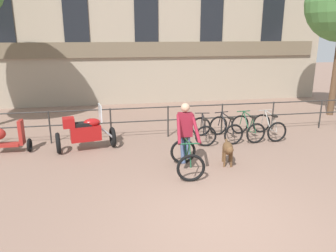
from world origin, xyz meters
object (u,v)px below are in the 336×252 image
at_px(parked_bicycle_mid_right, 248,128).
at_px(parked_motorcycle, 85,132).
at_px(parked_bicycle_mid_left, 226,129).
at_px(parked_bicycle_far_end, 269,127).
at_px(parked_scooter, 5,138).
at_px(cyclist_with_bike, 186,141).
at_px(parked_bicycle_near_lamp, 203,130).
at_px(dog, 228,149).

bearing_deg(parked_bicycle_mid_right, parked_motorcycle, -3.22).
relative_size(parked_bicycle_mid_left, parked_bicycle_far_end, 1.06).
bearing_deg(parked_scooter, parked_bicycle_mid_right, -88.36).
relative_size(cyclist_with_bike, parked_bicycle_mid_left, 1.43).
bearing_deg(parked_bicycle_near_lamp, cyclist_with_bike, 71.04).
relative_size(dog, parked_bicycle_far_end, 0.87).
relative_size(dog, parked_scooter, 0.75).
bearing_deg(parked_motorcycle, parked_bicycle_mid_left, -97.81).
bearing_deg(parked_bicycle_far_end, parked_motorcycle, 0.94).
height_order(dog, parked_motorcycle, parked_motorcycle).
height_order(parked_bicycle_near_lamp, parked_bicycle_mid_right, same).
bearing_deg(parked_bicycle_mid_left, parked_motorcycle, -5.16).
bearing_deg(parked_scooter, parked_bicycle_near_lamp, -88.39).
height_order(parked_motorcycle, parked_bicycle_far_end, parked_motorcycle).
bearing_deg(parked_bicycle_mid_right, parked_scooter, -5.30).
bearing_deg(parked_scooter, cyclist_with_bike, -112.35).
distance_m(dog, parked_bicycle_mid_right, 2.51).
xyz_separation_m(parked_bicycle_mid_right, parked_scooter, (-7.43, 0.01, 0.10)).
xyz_separation_m(parked_bicycle_near_lamp, parked_bicycle_far_end, (2.26, -0.00, -0.00)).
height_order(parked_bicycle_near_lamp, parked_bicycle_far_end, same).
distance_m(parked_bicycle_near_lamp, parked_bicycle_mid_left, 0.76).
distance_m(parked_bicycle_mid_left, parked_scooter, 6.68).
xyz_separation_m(parked_bicycle_mid_right, parked_bicycle_far_end, (0.75, -0.00, 0.00)).
distance_m(parked_bicycle_mid_right, parked_scooter, 7.43).
height_order(parked_bicycle_near_lamp, parked_bicycle_mid_left, same).
relative_size(parked_motorcycle, parked_scooter, 1.38).
bearing_deg(cyclist_with_bike, parked_bicycle_near_lamp, 66.52).
height_order(cyclist_with_bike, parked_bicycle_mid_right, cyclist_with_bike).
bearing_deg(parked_bicycle_near_lamp, parked_motorcycle, 10.93).
relative_size(parked_bicycle_near_lamp, parked_scooter, 0.92).
relative_size(parked_motorcycle, parked_bicycle_mid_left, 1.50).
xyz_separation_m(parked_motorcycle, parked_bicycle_near_lamp, (3.66, 0.18, -0.20)).
distance_m(dog, parked_scooter, 6.32).
xyz_separation_m(cyclist_with_bike, parked_motorcycle, (-2.57, 1.96, -0.20)).
distance_m(dog, parked_motorcycle, 4.16).
height_order(dog, parked_bicycle_mid_right, parked_bicycle_mid_right).
bearing_deg(parked_bicycle_mid_left, parked_bicycle_mid_right, 172.50).
bearing_deg(parked_bicycle_mid_left, parked_scooter, -7.60).
bearing_deg(dog, parked_bicycle_far_end, 57.14).
xyz_separation_m(parked_motorcycle, parked_bicycle_mid_right, (5.17, 0.18, -0.20)).
xyz_separation_m(parked_bicycle_mid_left, parked_scooter, (-6.68, 0.01, 0.10)).
height_order(parked_motorcycle, parked_bicycle_mid_right, parked_motorcycle).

